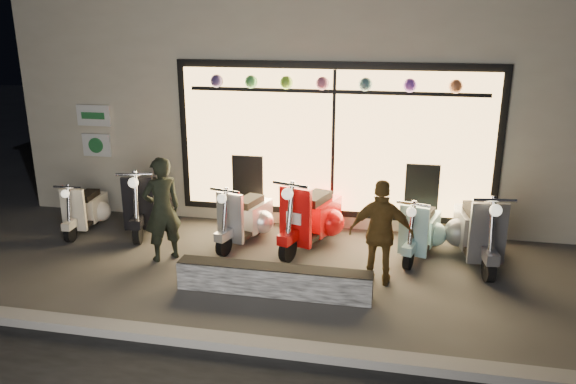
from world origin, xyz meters
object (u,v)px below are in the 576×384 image
scooter_red (314,216)px  scooter_silver (248,216)px  graffiti_barrier (274,280)px  man (162,209)px  woman (381,233)px

scooter_red → scooter_silver: bearing=-158.0°
graffiti_barrier → scooter_silver: (-0.85, 1.80, 0.21)m
man → woman: man is taller
scooter_silver → man: man is taller
woman → man: bearing=-1.7°
scooter_silver → graffiti_barrier: bearing=-49.5°
graffiti_barrier → scooter_red: scooter_red is taller
graffiti_barrier → woman: (1.37, 0.61, 0.55)m
graffiti_barrier → man: size_ratio=1.63×
woman → scooter_silver: bearing=-26.8°
graffiti_barrier → scooter_red: size_ratio=1.61×
scooter_silver → scooter_red: (1.09, 0.08, 0.06)m
scooter_silver → man: bearing=-120.8°
man → woman: size_ratio=1.08×
graffiti_barrier → woman: 1.60m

